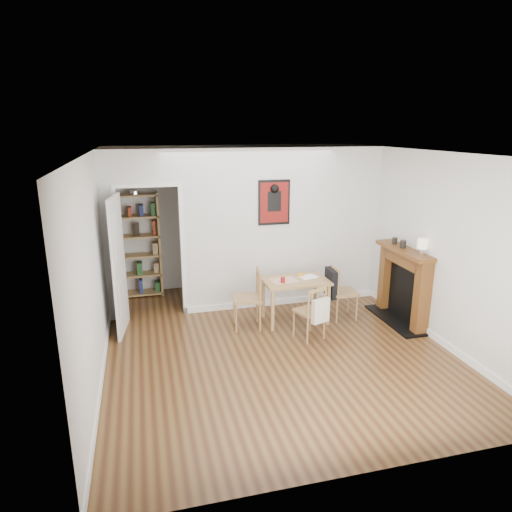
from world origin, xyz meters
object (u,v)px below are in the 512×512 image
object	(u,v)px
red_glass	(283,280)
orange_fruit	(301,275)
chair_right	(342,292)
ceramic_jar_b	(395,241)
fireplace	(404,283)
mantel_lamp	(422,245)
chair_left	(247,299)
notebook	(308,277)
chair_front	(310,312)
ceramic_jar_a	(403,244)
bookshelf	(138,246)
dining_table	(295,285)

from	to	relation	value
red_glass	orange_fruit	distance (m)	0.40
chair_right	ceramic_jar_b	size ratio (longest dim) A/B	8.46
fireplace	mantel_lamp	distance (m)	0.77
chair_left	notebook	size ratio (longest dim) A/B	3.37
chair_front	orange_fruit	world-z (taller)	chair_front
chair_front	ceramic_jar_a	xyz separation A→B (m)	(1.56, 0.28, 0.82)
bookshelf	fireplace	distance (m)	4.47
ceramic_jar_a	mantel_lamp	bearing A→B (deg)	-81.58
red_glass	mantel_lamp	bearing A→B (deg)	-19.46
orange_fruit	notebook	size ratio (longest dim) A/B	0.26
dining_table	bookshelf	xyz separation A→B (m)	(-2.30, 1.76, 0.32)
red_glass	orange_fruit	size ratio (longest dim) A/B	1.21
dining_table	ceramic_jar_a	distance (m)	1.72
orange_fruit	mantel_lamp	world-z (taller)	mantel_lamp
chair_left	mantel_lamp	bearing A→B (deg)	-15.85
chair_left	ceramic_jar_b	world-z (taller)	ceramic_jar_b
chair_front	bookshelf	world-z (taller)	bookshelf
chair_right	red_glass	size ratio (longest dim) A/B	9.77
chair_left	orange_fruit	world-z (taller)	chair_left
mantel_lamp	dining_table	bearing A→B (deg)	155.48
mantel_lamp	ceramic_jar_a	bearing A→B (deg)	98.42
chair_right	ceramic_jar_a	xyz separation A→B (m)	(0.82, -0.27, 0.78)
chair_left	chair_front	distance (m)	0.97
chair_left	bookshelf	bearing A→B (deg)	129.93
chair_right	fireplace	distance (m)	0.94
chair_right	red_glass	bearing A→B (deg)	-179.57
dining_table	chair_right	world-z (taller)	chair_right
ceramic_jar_a	chair_left	bearing A→B (deg)	172.99
ceramic_jar_a	chair_right	bearing A→B (deg)	161.78
red_glass	mantel_lamp	size ratio (longest dim) A/B	0.37
red_glass	notebook	world-z (taller)	red_glass
chair_left	fireplace	xyz separation A→B (m)	(2.39, -0.33, 0.16)
bookshelf	red_glass	xyz separation A→B (m)	(2.07, -1.84, -0.19)
chair_right	bookshelf	size ratio (longest dim) A/B	0.46
chair_front	mantel_lamp	xyz separation A→B (m)	(1.62, -0.11, 0.90)
fireplace	orange_fruit	distance (m)	1.58
chair_right	mantel_lamp	bearing A→B (deg)	-37.09
chair_right	mantel_lamp	xyz separation A→B (m)	(0.88, -0.66, 0.87)
ceramic_jar_b	red_glass	bearing A→B (deg)	179.42
orange_fruit	notebook	xyz separation A→B (m)	(0.11, -0.04, -0.03)
red_glass	chair_left	bearing A→B (deg)	177.28
chair_right	bookshelf	bearing A→B (deg)	148.91
bookshelf	ceramic_jar_a	xyz separation A→B (m)	(3.86, -2.11, 0.31)
red_glass	chair_right	bearing A→B (deg)	0.43
chair_left	ceramic_jar_a	bearing A→B (deg)	-7.01
chair_left	red_glass	size ratio (longest dim) A/B	10.55
bookshelf	red_glass	bearing A→B (deg)	-41.73
red_glass	orange_fruit	world-z (taller)	red_glass
dining_table	red_glass	bearing A→B (deg)	-159.70
mantel_lamp	notebook	bearing A→B (deg)	149.97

